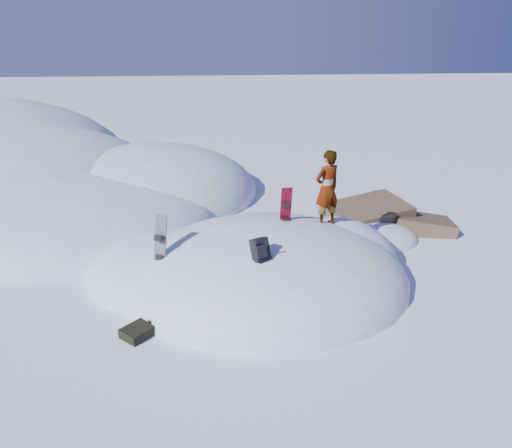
{
  "coord_description": "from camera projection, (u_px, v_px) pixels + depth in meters",
  "views": [
    {
      "loc": [
        -1.31,
        -10.83,
        5.8
      ],
      "look_at": [
        -0.22,
        0.3,
        1.44
      ],
      "focal_mm": 35.0,
      "sensor_mm": 36.0,
      "label": 1
    }
  ],
  "objects": [
    {
      "name": "snowboard_red",
      "position": [
        285.0,
        214.0,
        12.13
      ],
      "size": [
        0.29,
        0.27,
        1.42
      ],
      "rotation": [
        0.0,
        0.0,
        0.09
      ],
      "color": "#B10924",
      "rests_on": "snow_mound"
    },
    {
      "name": "rock_outcrop",
      "position": [
        374.0,
        231.0,
        15.39
      ],
      "size": [
        4.68,
        4.41,
        1.68
      ],
      "color": "brown",
      "rests_on": "ground"
    },
    {
      "name": "ground",
      "position": [
        266.0,
        283.0,
        12.27
      ],
      "size": [
        120.0,
        120.0,
        0.0
      ],
      "primitive_type": "plane",
      "color": "white",
      "rests_on": "ground"
    },
    {
      "name": "gear_pile",
      "position": [
        143.0,
        329.0,
        10.16
      ],
      "size": [
        0.98,
        0.86,
        0.25
      ],
      "rotation": [
        0.0,
        0.0,
        0.81
      ],
      "color": "black",
      "rests_on": "ground"
    },
    {
      "name": "backpack",
      "position": [
        260.0,
        250.0,
        10.4
      ],
      "size": [
        0.47,
        0.53,
        0.57
      ],
      "rotation": [
        0.0,
        0.0,
        0.47
      ],
      "color": "black",
      "rests_on": "snow_mound"
    },
    {
      "name": "snow_mound",
      "position": [
        258.0,
        278.0,
        12.47
      ],
      "size": [
        8.0,
        6.0,
        3.0
      ],
      "color": "white",
      "rests_on": "ground"
    },
    {
      "name": "snowboard_dark",
      "position": [
        160.0,
        250.0,
        11.15
      ],
      "size": [
        0.42,
        0.43,
        1.57
      ],
      "rotation": [
        0.0,
        0.0,
        -0.57
      ],
      "color": "black",
      "rests_on": "snow_mound"
    },
    {
      "name": "person",
      "position": [
        327.0,
        189.0,
        12.19
      ],
      "size": [
        0.83,
        0.72,
        1.92
      ],
      "primitive_type": "imported",
      "rotation": [
        0.0,
        0.0,
        3.61
      ],
      "color": "slate",
      "rests_on": "snow_mound"
    }
  ]
}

